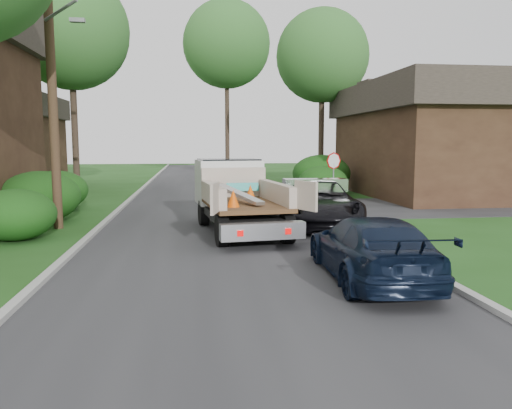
{
  "coord_description": "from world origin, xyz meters",
  "views": [
    {
      "loc": [
        -0.99,
        -12.37,
        2.86
      ],
      "look_at": [
        0.73,
        1.03,
        1.2
      ],
      "focal_mm": 35.0,
      "sensor_mm": 36.0,
      "label": 1
    }
  ],
  "objects_px": {
    "tree_left_far": "(70,31)",
    "flatbed_truck": "(235,191)",
    "black_pickup": "(317,203)",
    "house_right": "(445,138)",
    "tree_center_far": "(227,44)",
    "navy_suv": "(371,248)",
    "utility_pole": "(52,72)",
    "stop_sign": "(334,168)",
    "tree_right_far": "(322,56)"
  },
  "relations": [
    {
      "from": "house_right",
      "to": "tree_center_far",
      "type": "xyz_separation_m",
      "value": [
        -11.0,
        16.0,
        7.82
      ]
    },
    {
      "from": "flatbed_truck",
      "to": "navy_suv",
      "type": "distance_m",
      "value": 7.2
    },
    {
      "from": "stop_sign",
      "to": "tree_right_far",
      "type": "bearing_deg",
      "value": 78.19
    },
    {
      "from": "utility_pole",
      "to": "navy_suv",
      "type": "distance_m",
      "value": 11.97
    },
    {
      "from": "black_pickup",
      "to": "navy_suv",
      "type": "bearing_deg",
      "value": -86.99
    },
    {
      "from": "tree_left_far",
      "to": "flatbed_truck",
      "type": "height_order",
      "value": "tree_left_far"
    },
    {
      "from": "navy_suv",
      "to": "stop_sign",
      "type": "bearing_deg",
      "value": -99.67
    },
    {
      "from": "utility_pole",
      "to": "house_right",
      "type": "bearing_deg",
      "value": 26.01
    },
    {
      "from": "flatbed_truck",
      "to": "tree_center_far",
      "type": "bearing_deg",
      "value": 80.09
    },
    {
      "from": "stop_sign",
      "to": "navy_suv",
      "type": "xyz_separation_m",
      "value": [
        -2.49,
        -11.5,
        -1.1
      ]
    },
    {
      "from": "flatbed_truck",
      "to": "black_pickup",
      "type": "bearing_deg",
      "value": -2.5
    },
    {
      "from": "tree_left_far",
      "to": "navy_suv",
      "type": "bearing_deg",
      "value": -62.36
    },
    {
      "from": "utility_pole",
      "to": "flatbed_truck",
      "type": "relative_size",
      "value": 1.57
    },
    {
      "from": "house_right",
      "to": "tree_right_far",
      "type": "height_order",
      "value": "tree_right_far"
    },
    {
      "from": "house_right",
      "to": "tree_right_far",
      "type": "relative_size",
      "value": 1.13
    },
    {
      "from": "tree_right_far",
      "to": "black_pickup",
      "type": "distance_m",
      "value": 17.79
    },
    {
      "from": "utility_pole",
      "to": "black_pickup",
      "type": "height_order",
      "value": "utility_pole"
    },
    {
      "from": "tree_right_far",
      "to": "flatbed_truck",
      "type": "relative_size",
      "value": 1.81
    },
    {
      "from": "tree_center_far",
      "to": "black_pickup",
      "type": "bearing_deg",
      "value": -86.99
    },
    {
      "from": "tree_center_far",
      "to": "black_pickup",
      "type": "relative_size",
      "value": 2.56
    },
    {
      "from": "utility_pole",
      "to": "house_right",
      "type": "distance_m",
      "value": 20.66
    },
    {
      "from": "house_right",
      "to": "navy_suv",
      "type": "relative_size",
      "value": 2.78
    },
    {
      "from": "tree_right_far",
      "to": "house_right",
      "type": "bearing_deg",
      "value": -47.49
    },
    {
      "from": "tree_left_far",
      "to": "flatbed_truck",
      "type": "xyz_separation_m",
      "value": [
        7.92,
        -12.7,
        -7.72
      ]
    },
    {
      "from": "black_pickup",
      "to": "tree_left_far",
      "type": "bearing_deg",
      "value": 139.09
    },
    {
      "from": "stop_sign",
      "to": "house_right",
      "type": "distance_m",
      "value": 9.37
    },
    {
      "from": "utility_pole",
      "to": "tree_center_far",
      "type": "relative_size",
      "value": 0.68
    },
    {
      "from": "black_pickup",
      "to": "utility_pole",
      "type": "bearing_deg",
      "value": -174.96
    },
    {
      "from": "tree_right_far",
      "to": "navy_suv",
      "type": "bearing_deg",
      "value": -102.02
    },
    {
      "from": "house_right",
      "to": "navy_suv",
      "type": "bearing_deg",
      "value": -121.95
    },
    {
      "from": "black_pickup",
      "to": "tree_right_far",
      "type": "bearing_deg",
      "value": 83.14
    },
    {
      "from": "flatbed_truck",
      "to": "stop_sign",
      "type": "bearing_deg",
      "value": 38.13
    },
    {
      "from": "utility_pole",
      "to": "flatbed_truck",
      "type": "bearing_deg",
      "value": -6.57
    },
    {
      "from": "stop_sign",
      "to": "flatbed_truck",
      "type": "bearing_deg",
      "value": -135.47
    },
    {
      "from": "stop_sign",
      "to": "tree_left_far",
      "type": "bearing_deg",
      "value": 147.79
    },
    {
      "from": "house_right",
      "to": "flatbed_truck",
      "type": "height_order",
      "value": "house_right"
    },
    {
      "from": "tree_left_far",
      "to": "tree_center_far",
      "type": "xyz_separation_m",
      "value": [
        9.5,
        13.0,
        2.0
      ]
    },
    {
      "from": "black_pickup",
      "to": "house_right",
      "type": "bearing_deg",
      "value": 52.68
    },
    {
      "from": "tree_right_far",
      "to": "tree_center_far",
      "type": "relative_size",
      "value": 0.79
    },
    {
      "from": "tree_left_far",
      "to": "flatbed_truck",
      "type": "bearing_deg",
      "value": -58.04
    },
    {
      "from": "tree_center_far",
      "to": "tree_left_far",
      "type": "bearing_deg",
      "value": -126.16
    },
    {
      "from": "tree_left_far",
      "to": "flatbed_truck",
      "type": "distance_m",
      "value": 16.84
    },
    {
      "from": "utility_pole",
      "to": "tree_left_far",
      "type": "distance_m",
      "value": 12.77
    },
    {
      "from": "tree_left_far",
      "to": "tree_right_far",
      "type": "distance_m",
      "value": 15.31
    },
    {
      "from": "tree_left_far",
      "to": "tree_right_far",
      "type": "xyz_separation_m",
      "value": [
        15.0,
        3.0,
        -0.5
      ]
    },
    {
      "from": "stop_sign",
      "to": "tree_center_far",
      "type": "height_order",
      "value": "tree_center_far"
    },
    {
      "from": "stop_sign",
      "to": "house_right",
      "type": "bearing_deg",
      "value": 32.66
    },
    {
      "from": "black_pickup",
      "to": "flatbed_truck",
      "type": "bearing_deg",
      "value": -167.94
    },
    {
      "from": "tree_right_far",
      "to": "black_pickup",
      "type": "xyz_separation_m",
      "value": [
        -4.16,
        -15.5,
        -7.69
      ]
    },
    {
      "from": "flatbed_truck",
      "to": "tree_right_far",
      "type": "bearing_deg",
      "value": 59.33
    }
  ]
}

